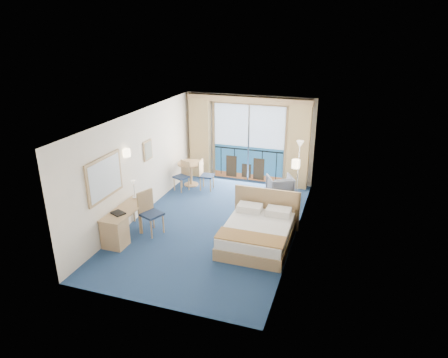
% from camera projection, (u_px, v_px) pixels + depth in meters
% --- Properties ---
extents(floor, '(6.50, 6.50, 0.00)m').
position_uv_depth(floor, '(214.00, 224.00, 9.95)').
color(floor, navy).
rests_on(floor, ground).
extents(room_walls, '(4.04, 6.54, 2.72)m').
position_uv_depth(room_walls, '(213.00, 156.00, 9.30)').
color(room_walls, white).
rests_on(room_walls, ground).
extents(balcony_door, '(2.36, 0.03, 2.52)m').
position_uv_depth(balcony_door, '(248.00, 145.00, 12.38)').
color(balcony_door, navy).
rests_on(balcony_door, room_walls).
extents(curtain_left, '(0.65, 0.22, 2.55)m').
position_uv_depth(curtain_left, '(200.00, 138.00, 12.66)').
color(curtain_left, tan).
rests_on(curtain_left, room_walls).
extents(curtain_right, '(0.65, 0.22, 2.55)m').
position_uv_depth(curtain_right, '(298.00, 147.00, 11.75)').
color(curtain_right, tan).
rests_on(curtain_right, room_walls).
extents(pelmet, '(3.80, 0.25, 0.18)m').
position_uv_depth(pelmet, '(249.00, 100.00, 11.76)').
color(pelmet, tan).
rests_on(pelmet, room_walls).
extents(mirror, '(0.05, 1.25, 0.95)m').
position_uv_depth(mirror, '(105.00, 178.00, 8.64)').
color(mirror, tan).
rests_on(mirror, room_walls).
extents(wall_print, '(0.04, 0.42, 0.52)m').
position_uv_depth(wall_print, '(148.00, 150.00, 10.34)').
color(wall_print, tan).
rests_on(wall_print, room_walls).
extents(sconce_left, '(0.18, 0.18, 0.18)m').
position_uv_depth(sconce_left, '(127.00, 153.00, 9.32)').
color(sconce_left, beige).
rests_on(sconce_left, room_walls).
extents(sconce_right, '(0.18, 0.18, 0.18)m').
position_uv_depth(sconce_right, '(296.00, 164.00, 8.58)').
color(sconce_right, beige).
rests_on(sconce_right, room_walls).
extents(bed, '(1.60, 1.90, 1.00)m').
position_uv_depth(bed, '(258.00, 233.00, 8.97)').
color(bed, tan).
rests_on(bed, ground).
extents(nightstand, '(0.37, 0.36, 0.49)m').
position_uv_depth(nightstand, '(291.00, 213.00, 9.97)').
color(nightstand, tan).
rests_on(nightstand, ground).
extents(phone, '(0.23, 0.20, 0.09)m').
position_uv_depth(phone, '(290.00, 203.00, 9.85)').
color(phone, white).
rests_on(phone, nightstand).
extents(armchair, '(0.92, 0.93, 0.63)m').
position_uv_depth(armchair, '(280.00, 186.00, 11.43)').
color(armchair, '#4A4E5A').
rests_on(armchair, ground).
extents(floor_lamp, '(0.23, 0.23, 1.65)m').
position_uv_depth(floor_lamp, '(299.00, 155.00, 11.13)').
color(floor_lamp, silver).
rests_on(floor_lamp, ground).
extents(desk, '(0.51, 1.48, 0.69)m').
position_uv_depth(desk, '(117.00, 229.00, 8.93)').
color(desk, tan).
rests_on(desk, ground).
extents(desk_chair, '(0.59, 0.58, 1.04)m').
position_uv_depth(desk_chair, '(149.00, 210.00, 9.37)').
color(desk_chair, '#21304D').
rests_on(desk_chair, ground).
extents(folder, '(0.37, 0.33, 0.03)m').
position_uv_depth(folder, '(118.00, 213.00, 8.93)').
color(folder, black).
rests_on(folder, desk).
extents(desk_lamp, '(0.12, 0.12, 0.45)m').
position_uv_depth(desk_lamp, '(134.00, 186.00, 9.58)').
color(desk_lamp, silver).
rests_on(desk_lamp, desk).
extents(round_table, '(0.80, 0.80, 0.72)m').
position_uv_depth(round_table, '(191.00, 168.00, 12.18)').
color(round_table, tan).
rests_on(round_table, ground).
extents(table_chair_a, '(0.42, 0.41, 0.91)m').
position_uv_depth(table_chair_a, '(204.00, 173.00, 11.88)').
color(table_chair_a, '#21304D').
rests_on(table_chair_a, ground).
extents(table_chair_b, '(0.50, 0.51, 0.88)m').
position_uv_depth(table_chair_b, '(183.00, 174.00, 11.86)').
color(table_chair_b, '#21304D').
rests_on(table_chair_b, ground).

